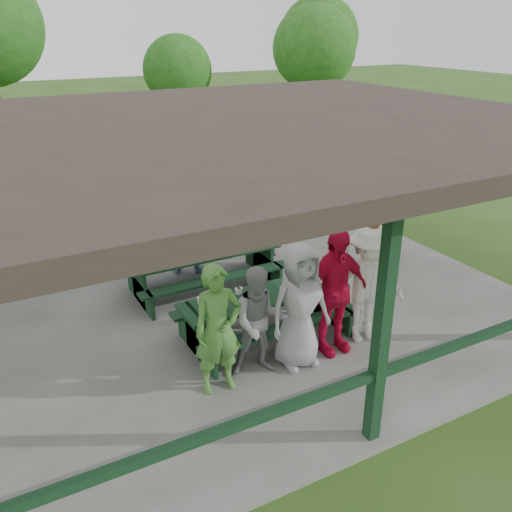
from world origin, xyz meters
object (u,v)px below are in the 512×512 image
picnic_table_near (265,309)px  spectator_grey (260,221)px  contestant_grey_left (260,322)px  pickup_truck (138,165)px  spectator_lblue (186,232)px  contestant_white_fedora (367,284)px  contestant_green (218,330)px  contestant_grey_mid (300,306)px  spectator_blue (121,228)px  picnic_table_far (205,265)px  contestant_red (334,292)px

picnic_table_near → spectator_grey: 3.26m
contestant_grey_left → pickup_truck: 10.47m
contestant_grey_left → spectator_grey: bearing=78.9°
contestant_grey_left → spectator_lblue: bearing=102.2°
picnic_table_near → contestant_grey_left: size_ratio=1.66×
contestant_grey_left → contestant_white_fedora: contestant_white_fedora is taller
picnic_table_near → contestant_green: size_ratio=1.48×
contestant_green → spectator_lblue: (1.04, 3.74, -0.08)m
contestant_grey_left → pickup_truck: contestant_grey_left is taller
contestant_grey_left → contestant_white_fedora: size_ratio=0.83×
contestant_grey_mid → contestant_grey_left: bearing=173.8°
picnic_table_near → contestant_grey_left: contestant_grey_left is taller
contestant_white_fedora → spectator_blue: bearing=133.9°
spectator_lblue → contestant_white_fedora: bearing=135.4°
contestant_grey_left → contestant_grey_mid: size_ratio=0.86×
contestant_white_fedora → spectator_blue: 4.94m
picnic_table_near → picnic_table_far: 2.01m
contestant_green → pickup_truck: 10.66m
spectator_blue → pickup_truck: bearing=-112.1°
contestant_red → spectator_lblue: size_ratio=1.17×
contestant_green → spectator_blue: 4.24m
picnic_table_far → spectator_grey: spectator_grey is taller
picnic_table_near → spectator_lblue: 2.91m
picnic_table_far → contestant_green: (-1.03, -2.86, 0.43)m
spectator_blue → spectator_grey: (2.80, -0.51, -0.16)m
contestant_grey_left → pickup_truck: bearing=99.9°
contestant_red → contestant_grey_left: bearing=178.1°
contestant_grey_mid → spectator_blue: size_ratio=0.99×
contestant_grey_mid → spectator_blue: (-1.37, 4.25, 0.01)m
contestant_grey_mid → pickup_truck: bearing=86.5°
contestant_red → pickup_truck: (0.24, 10.40, -0.39)m
picnic_table_far → contestant_green: size_ratio=1.56×
contestant_grey_left → contestant_red: (1.23, -0.03, 0.17)m
contestant_green → picnic_table_near: bearing=39.0°
picnic_table_near → contestant_green: 1.54m
spectator_blue → pickup_truck: (2.24, 6.20, -0.36)m
contestant_red → spectator_grey: size_ratio=1.23×
contestant_white_fedora → pickup_truck: size_ratio=0.39×
picnic_table_near → contestant_green: contestant_green is taller
spectator_lblue → spectator_grey: 1.66m
contestant_grey_left → contestant_red: bearing=16.6°
contestant_green → contestant_white_fedora: bearing=4.8°
contestant_grey_mid → spectator_lblue: (-0.22, 3.75, -0.10)m
picnic_table_near → spectator_grey: spectator_grey is taller
picnic_table_far → spectator_lblue: spectator_lblue is taller
picnic_table_near → contestant_red: bearing=-49.6°
picnic_table_near → spectator_blue: 3.66m
spectator_lblue → spectator_blue: size_ratio=0.88×
contestant_white_fedora → contestant_grey_mid: bearing=-165.2°
spectator_lblue → spectator_grey: spectator_lblue is taller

